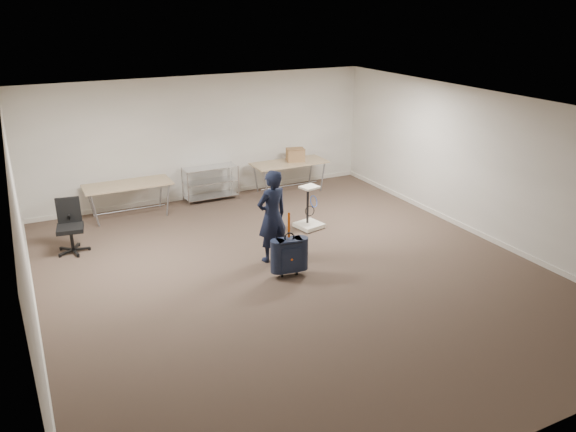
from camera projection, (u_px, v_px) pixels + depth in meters
ground at (293, 273)px, 9.50m from camera, size 9.00×9.00×0.00m
room_shell at (260, 241)px, 10.64m from camera, size 8.00×9.00×9.00m
folding_table_left at (128, 186)px, 11.77m from camera, size 1.80×0.75×0.73m
folding_table_right at (289, 164)px, 13.35m from camera, size 1.80×0.75×0.73m
wire_shelf at (210, 182)px, 12.86m from camera, size 1.22×0.47×0.80m
person at (272, 216)px, 9.71m from camera, size 0.67×0.51×1.66m
suitcase at (289, 255)px, 9.27m from camera, size 0.44×0.30×1.13m
office_chair at (72, 236)px, 10.24m from camera, size 0.60×0.60×0.99m
equipment_cart at (309, 217)px, 11.32m from camera, size 0.58×0.58×0.89m
cardboard_box at (295, 155)px, 13.38m from camera, size 0.47×0.40×0.31m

